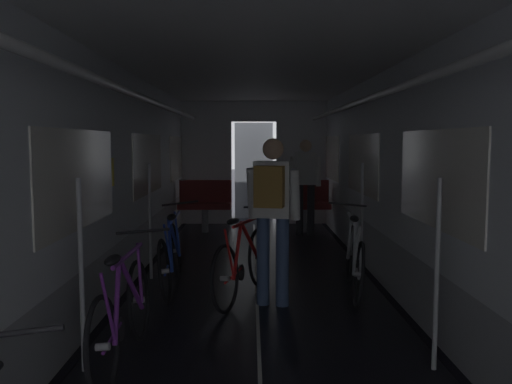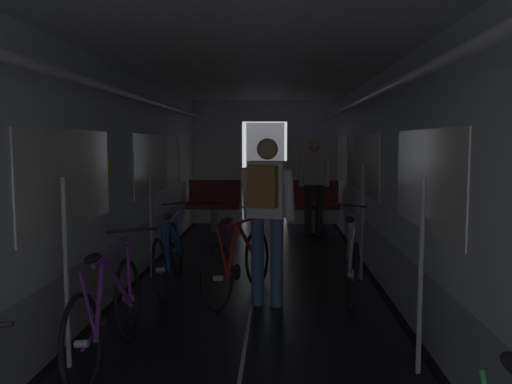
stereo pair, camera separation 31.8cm
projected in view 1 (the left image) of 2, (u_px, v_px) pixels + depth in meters
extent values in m
cube|color=black|center=(108.00, 318.00, 4.99)|extent=(0.08, 11.50, 0.01)
cube|color=black|center=(407.00, 317.00, 5.02)|extent=(0.08, 11.50, 0.01)
cube|color=beige|center=(258.00, 317.00, 5.01)|extent=(0.03, 11.27, 0.00)
cube|color=#9EA0A5|center=(96.00, 287.00, 4.96)|extent=(0.12, 11.50, 0.60)
cube|color=silver|center=(92.00, 156.00, 4.85)|extent=(0.12, 11.50, 1.85)
cube|color=white|center=(80.00, 179.00, 4.29)|extent=(0.02, 1.90, 0.80)
cube|color=white|center=(148.00, 164.00, 7.15)|extent=(0.02, 1.90, 0.80)
cube|color=white|center=(177.00, 158.00, 10.02)|extent=(0.02, 1.90, 0.80)
cube|color=yellow|center=(111.00, 172.00, 5.25)|extent=(0.01, 0.20, 0.28)
cylinder|color=white|center=(128.00, 92.00, 4.80)|extent=(0.07, 11.04, 0.07)
cylinder|color=#B7BABF|center=(81.00, 276.00, 3.78)|extent=(0.04, 0.04, 1.40)
cylinder|color=#B7BABF|center=(150.00, 221.00, 6.37)|extent=(0.04, 0.04, 1.40)
cube|color=#9EA0A5|center=(418.00, 286.00, 4.99)|extent=(0.12, 11.50, 0.60)
cube|color=silver|center=(422.00, 156.00, 4.88)|extent=(0.12, 11.50, 1.85)
cube|color=white|center=(436.00, 179.00, 4.32)|extent=(0.02, 1.90, 0.80)
cube|color=white|center=(362.00, 164.00, 7.18)|extent=(0.02, 1.90, 0.80)
cube|color=white|center=(330.00, 158.00, 10.04)|extent=(0.02, 1.90, 0.80)
cube|color=yellow|center=(417.00, 175.00, 4.81)|extent=(0.01, 0.20, 0.28)
cylinder|color=white|center=(387.00, 92.00, 4.82)|extent=(0.07, 11.04, 0.07)
cylinder|color=#B7BABF|center=(437.00, 275.00, 3.81)|extent=(0.04, 0.04, 1.40)
cylinder|color=#B7BABF|center=(361.00, 221.00, 6.40)|extent=(0.04, 0.04, 1.40)
cube|color=silver|center=(207.00, 163.00, 10.66)|extent=(1.00, 0.12, 2.45)
cube|color=silver|center=(301.00, 163.00, 10.68)|extent=(1.00, 0.12, 2.45)
cube|color=silver|center=(254.00, 111.00, 10.58)|extent=(0.90, 0.12, 0.40)
cube|color=#4C4F54|center=(254.00, 171.00, 11.39)|extent=(0.81, 0.04, 2.05)
cube|color=white|center=(258.00, 46.00, 4.77)|extent=(3.14, 11.62, 0.12)
cylinder|color=gray|center=(205.00, 220.00, 9.71)|extent=(0.12, 0.12, 0.44)
cube|color=maroon|center=(205.00, 206.00, 9.68)|extent=(0.96, 0.44, 0.10)
cube|color=maroon|center=(206.00, 191.00, 9.85)|extent=(0.96, 0.08, 0.40)
torus|color=gray|center=(182.00, 180.00, 9.85)|extent=(0.14, 0.14, 0.02)
cylinder|color=gray|center=(303.00, 220.00, 9.72)|extent=(0.12, 0.12, 0.44)
cube|color=maroon|center=(304.00, 205.00, 9.70)|extent=(0.96, 0.44, 0.10)
cube|color=maroon|center=(303.00, 191.00, 9.86)|extent=(0.96, 0.08, 0.40)
torus|color=gray|center=(279.00, 180.00, 9.87)|extent=(0.14, 0.14, 0.02)
cylinder|color=black|center=(5.00, 334.00, 2.04)|extent=(0.44, 0.06, 0.06)
torus|color=black|center=(103.00, 347.00, 3.43)|extent=(0.10, 0.67, 0.67)
cylinder|color=#B2B2B7|center=(103.00, 347.00, 3.43)|extent=(0.09, 0.05, 0.06)
torus|color=black|center=(139.00, 300.00, 4.44)|extent=(0.10, 0.67, 0.67)
cylinder|color=#B2B2B7|center=(139.00, 300.00, 4.44)|extent=(0.09, 0.05, 0.06)
cylinder|color=purple|center=(131.00, 284.00, 4.11)|extent=(0.09, 0.54, 0.56)
cylinder|color=purple|center=(117.00, 300.00, 3.70)|extent=(0.07, 0.34, 0.55)
cylinder|color=purple|center=(128.00, 255.00, 3.93)|extent=(0.05, 0.82, 0.04)
cylinder|color=purple|center=(108.00, 307.00, 3.47)|extent=(0.07, 0.16, 0.49)
cylinder|color=purple|center=(112.00, 337.00, 3.65)|extent=(0.03, 0.45, 0.07)
cylinder|color=purple|center=(140.00, 272.00, 4.39)|extent=(0.07, 0.09, 0.49)
cylinder|color=black|center=(121.00, 329.00, 3.88)|extent=(0.03, 0.17, 0.17)
ellipsoid|color=black|center=(112.00, 260.00, 3.50)|extent=(0.10, 0.24, 0.07)
cylinder|color=black|center=(143.00, 231.00, 4.38)|extent=(0.44, 0.03, 0.06)
torus|color=black|center=(359.00, 275.00, 5.29)|extent=(0.16, 0.68, 0.67)
cylinder|color=#B2B2B7|center=(359.00, 275.00, 5.29)|extent=(0.10, 0.06, 0.06)
torus|color=black|center=(351.00, 253.00, 6.30)|extent=(0.16, 0.68, 0.67)
cylinder|color=#B2B2B7|center=(351.00, 253.00, 6.30)|extent=(0.10, 0.06, 0.06)
cylinder|color=#ADAFB5|center=(352.00, 240.00, 5.97)|extent=(0.06, 0.54, 0.56)
cylinder|color=#ADAFB5|center=(355.00, 247.00, 5.56)|extent=(0.11, 0.34, 0.55)
cylinder|color=#ADAFB5|center=(351.00, 218.00, 5.79)|extent=(0.13, 0.82, 0.04)
cylinder|color=#ADAFB5|center=(357.00, 249.00, 5.34)|extent=(0.05, 0.17, 0.49)
cylinder|color=#ADAFB5|center=(357.00, 271.00, 5.52)|extent=(0.08, 0.45, 0.07)
cylinder|color=#ADAFB5|center=(350.00, 233.00, 6.25)|extent=(0.08, 0.09, 0.49)
cylinder|color=black|center=(355.00, 268.00, 5.74)|extent=(0.04, 0.17, 0.17)
ellipsoid|color=black|center=(354.00, 219.00, 5.36)|extent=(0.12, 0.25, 0.07)
cylinder|color=black|center=(348.00, 204.00, 6.24)|extent=(0.44, 0.07, 0.06)
torus|color=black|center=(165.00, 271.00, 5.44)|extent=(0.14, 0.67, 0.67)
cylinder|color=#B2B2B7|center=(165.00, 271.00, 5.44)|extent=(0.10, 0.05, 0.06)
torus|color=black|center=(175.00, 251.00, 6.45)|extent=(0.14, 0.67, 0.67)
cylinder|color=#B2B2B7|center=(175.00, 251.00, 6.45)|extent=(0.10, 0.05, 0.06)
cylinder|color=#2342B7|center=(174.00, 238.00, 6.12)|extent=(0.09, 0.54, 0.56)
cylinder|color=#2342B7|center=(170.00, 244.00, 5.71)|extent=(0.11, 0.34, 0.55)
cylinder|color=#2342B7|center=(175.00, 217.00, 5.94)|extent=(0.07, 0.82, 0.04)
cylinder|color=#2342B7|center=(168.00, 247.00, 5.48)|extent=(0.08, 0.17, 0.49)
cylinder|color=#2342B7|center=(167.00, 268.00, 5.66)|extent=(0.05, 0.45, 0.07)
cylinder|color=#2342B7|center=(177.00, 232.00, 6.40)|extent=(0.09, 0.09, 0.49)
cylinder|color=black|center=(169.00, 265.00, 5.89)|extent=(0.04, 0.17, 0.17)
ellipsoid|color=black|center=(171.00, 217.00, 5.51)|extent=(0.11, 0.24, 0.07)
cylinder|color=black|center=(180.00, 203.00, 6.39)|extent=(0.44, 0.04, 0.08)
cylinder|color=#384C75|center=(263.00, 261.00, 5.38)|extent=(0.13, 0.13, 0.90)
cylinder|color=#384C75|center=(282.00, 262.00, 5.34)|extent=(0.13, 0.13, 0.90)
cube|color=silver|center=(273.00, 189.00, 5.29)|extent=(0.40, 0.30, 0.56)
cylinder|color=silver|center=(252.00, 194.00, 5.37)|extent=(0.13, 0.21, 0.53)
cylinder|color=silver|center=(295.00, 195.00, 5.27)|extent=(0.13, 0.21, 0.53)
sphere|color=tan|center=(273.00, 149.00, 5.25)|extent=(0.21, 0.21, 0.21)
cube|color=olive|center=(269.00, 187.00, 5.12)|extent=(0.31, 0.22, 0.40)
torus|color=black|center=(225.00, 279.00, 5.13)|extent=(0.30, 0.66, 0.67)
cylinder|color=#B2B2B7|center=(225.00, 279.00, 5.13)|extent=(0.10, 0.08, 0.06)
torus|color=black|center=(259.00, 257.00, 6.09)|extent=(0.30, 0.66, 0.67)
cylinder|color=#B2B2B7|center=(259.00, 257.00, 6.09)|extent=(0.10, 0.08, 0.06)
cylinder|color=red|center=(251.00, 243.00, 5.77)|extent=(0.25, 0.51, 0.56)
cylinder|color=red|center=(237.00, 250.00, 5.38)|extent=(0.12, 0.34, 0.55)
cylinder|color=red|center=(248.00, 221.00, 5.59)|extent=(0.31, 0.78, 0.04)
cylinder|color=red|center=(229.00, 253.00, 5.17)|extent=(0.11, 0.15, 0.49)
cylinder|color=red|center=(233.00, 275.00, 5.35)|extent=(0.17, 0.43, 0.07)
cylinder|color=red|center=(260.00, 237.00, 6.03)|extent=(0.05, 0.10, 0.49)
cylinder|color=black|center=(241.00, 272.00, 5.56)|extent=(0.08, 0.17, 0.17)
ellipsoid|color=black|center=(233.00, 221.00, 5.18)|extent=(0.17, 0.26, 0.07)
cylinder|color=black|center=(262.00, 207.00, 6.01)|extent=(0.42, 0.17, 0.05)
cylinder|color=#2D2D33|center=(311.00, 210.00, 9.40)|extent=(0.13, 0.13, 0.90)
cylinder|color=#2D2D33|center=(300.00, 210.00, 9.40)|extent=(0.13, 0.13, 0.90)
cube|color=silver|center=(306.00, 169.00, 9.33)|extent=(0.36, 0.22, 0.56)
cylinder|color=silver|center=(318.00, 171.00, 9.32)|extent=(0.09, 0.20, 0.53)
cylinder|color=silver|center=(293.00, 171.00, 9.32)|extent=(0.09, 0.20, 0.53)
sphere|color=beige|center=(306.00, 146.00, 9.30)|extent=(0.21, 0.21, 0.21)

